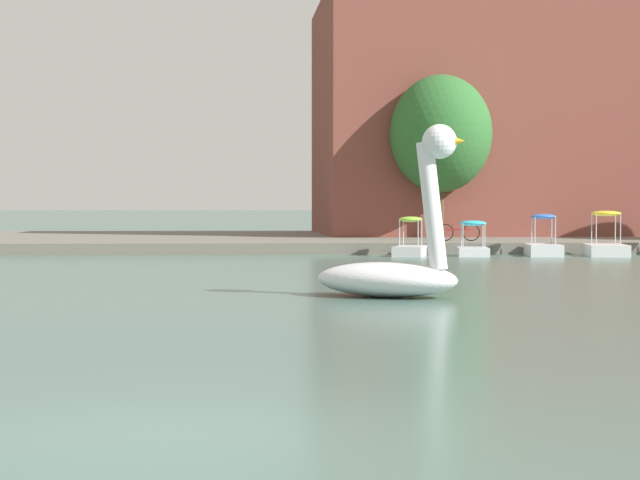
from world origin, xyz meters
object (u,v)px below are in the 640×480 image
at_px(swan_boat, 396,259).
at_px(pedal_boat_blue, 543,245).
at_px(tree_broadleaf_left, 441,134).
at_px(pedal_boat_yellow, 606,244).
at_px(bicycle_parked, 458,232).
at_px(pedal_boat_lime, 411,245).
at_px(pedal_boat_cyan, 473,244).

distance_m(swan_boat, pedal_boat_blue, 18.91).
bearing_deg(tree_broadleaf_left, pedal_boat_yellow, -59.22).
relative_size(pedal_boat_blue, pedal_boat_yellow, 0.94).
xyz_separation_m(pedal_boat_blue, pedal_boat_yellow, (2.23, -0.24, 0.03)).
xyz_separation_m(pedal_boat_blue, bicycle_parked, (-2.53, 3.41, 0.37)).
distance_m(pedal_boat_yellow, bicycle_parked, 6.01).
relative_size(swan_boat, pedal_boat_lime, 1.52).
distance_m(pedal_boat_cyan, bicycle_parked, 3.49).
bearing_deg(tree_broadleaf_left, pedal_boat_lime, -106.65).
bearing_deg(swan_boat, pedal_boat_lime, 81.48).
height_order(swan_boat, bicycle_parked, swan_boat).
relative_size(swan_boat, pedal_boat_yellow, 1.35).
height_order(pedal_boat_lime, tree_broadleaf_left, tree_broadleaf_left).
xyz_separation_m(swan_boat, pedal_boat_lime, (2.59, 17.32, -0.37)).
xyz_separation_m(pedal_boat_yellow, bicycle_parked, (-4.76, 3.65, 0.33)).
bearing_deg(pedal_boat_blue, tree_broadleaf_left, 108.07).
relative_size(pedal_boat_cyan, pedal_boat_blue, 0.80).
bearing_deg(pedal_boat_lime, swan_boat, -98.52).
distance_m(pedal_boat_blue, pedal_boat_yellow, 2.25).
distance_m(swan_boat, pedal_boat_cyan, 17.98).
relative_size(pedal_boat_lime, pedal_boat_yellow, 0.89).
bearing_deg(pedal_boat_cyan, pedal_boat_blue, 1.42).
bearing_deg(pedal_boat_blue, pedal_boat_cyan, -178.58).
bearing_deg(bicycle_parked, pedal_boat_blue, -53.43).
relative_size(pedal_boat_cyan, tree_broadleaf_left, 0.27).
relative_size(pedal_boat_lime, bicycle_parked, 1.35).
xyz_separation_m(swan_boat, pedal_boat_blue, (7.47, 17.37, -0.38)).
relative_size(pedal_boat_blue, bicycle_parked, 1.42).
bearing_deg(pedal_boat_yellow, pedal_boat_cyan, 177.92).
height_order(pedal_boat_yellow, tree_broadleaf_left, tree_broadleaf_left).
relative_size(swan_boat, bicycle_parked, 2.05).
xyz_separation_m(pedal_boat_lime, bicycle_parked, (2.34, 3.46, 0.36)).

